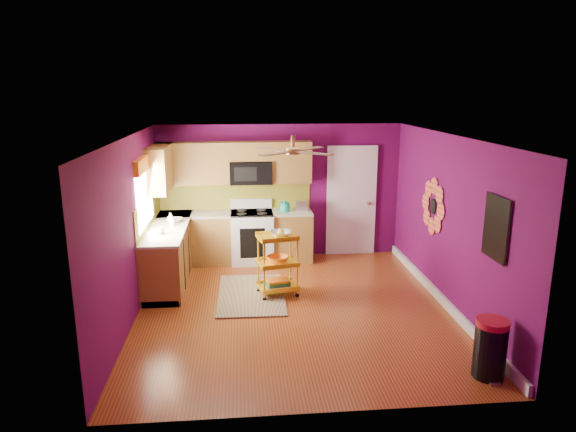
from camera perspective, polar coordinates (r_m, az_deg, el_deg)
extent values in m
plane|color=maroon|center=(7.63, 0.67, -10.23)|extent=(5.00, 5.00, 0.00)
cube|color=#580A4A|center=(9.63, -0.86, 2.75)|extent=(4.50, 0.04, 2.50)
cube|color=#580A4A|center=(4.86, 3.80, -8.83)|extent=(4.50, 0.04, 2.50)
cube|color=#580A4A|center=(7.33, -17.09, -1.50)|extent=(0.04, 5.00, 2.50)
cube|color=#580A4A|center=(7.76, 17.45, -0.68)|extent=(0.04, 5.00, 2.50)
cube|color=silver|center=(6.98, 0.73, 8.82)|extent=(4.50, 5.00, 0.04)
cube|color=white|center=(8.12, 16.64, -8.76)|extent=(0.05, 4.90, 0.14)
cube|color=brown|center=(8.78, -13.07, -4.16)|extent=(0.60, 2.30, 0.90)
cube|color=brown|center=(9.51, -5.82, -2.45)|extent=(2.80, 0.60, 0.90)
cube|color=beige|center=(8.65, -13.24, -1.19)|extent=(0.63, 2.30, 0.04)
cube|color=beige|center=(9.38, -5.89, 0.30)|extent=(2.80, 0.63, 0.04)
cube|color=black|center=(8.91, -12.92, -6.60)|extent=(0.54, 2.30, 0.10)
cube|color=black|center=(9.63, -5.76, -4.73)|extent=(2.80, 0.54, 0.10)
cube|color=white|center=(9.47, -4.00, -2.40)|extent=(0.76, 0.66, 0.92)
cube|color=black|center=(9.35, -4.05, 0.33)|extent=(0.76, 0.62, 0.03)
cube|color=white|center=(9.60, -4.10, 1.39)|extent=(0.76, 0.06, 0.18)
cube|color=black|center=(9.17, -3.95, -3.03)|extent=(0.45, 0.02, 0.55)
cube|color=brown|center=(9.38, -10.56, 5.77)|extent=(1.32, 0.33, 0.75)
cube|color=brown|center=(9.39, 0.37, 6.01)|extent=(0.72, 0.33, 0.75)
cube|color=brown|center=(9.32, -4.19, 7.19)|extent=(0.76, 0.33, 0.34)
cube|color=brown|center=(8.97, -13.99, 5.22)|extent=(0.33, 1.30, 0.75)
cube|color=black|center=(9.34, -4.15, 4.85)|extent=(0.76, 0.38, 0.40)
cube|color=brown|center=(9.61, -5.91, 2.31)|extent=(2.80, 0.01, 0.51)
cube|color=brown|center=(8.63, -15.24, 0.53)|extent=(0.01, 2.30, 0.51)
cube|color=white|center=(8.26, -15.68, 2.45)|extent=(0.03, 1.20, 1.00)
cube|color=orange|center=(8.18, -15.69, 5.68)|extent=(0.08, 1.35, 0.22)
cube|color=white|center=(9.85, 7.02, 1.56)|extent=(0.85, 0.04, 2.05)
cube|color=white|center=(9.83, 7.04, 1.53)|extent=(0.95, 0.02, 2.15)
sphere|color=#BF8C3F|center=(9.87, 8.90, 1.37)|extent=(0.07, 0.07, 0.07)
cylinder|color=black|center=(8.27, 15.80, 1.04)|extent=(0.01, 0.24, 0.24)
cube|color=teal|center=(6.46, 22.18, -1.23)|extent=(0.03, 0.52, 0.72)
cube|color=black|center=(6.45, 22.06, -1.24)|extent=(0.01, 0.56, 0.76)
cylinder|color=#BF8C3F|center=(7.19, 0.55, 8.33)|extent=(0.06, 0.06, 0.16)
cylinder|color=#BF8C3F|center=(7.21, 0.55, 7.22)|extent=(0.20, 0.20, 0.08)
cube|color=#4C2D19|center=(7.50, 2.40, 7.48)|extent=(0.47, 0.47, 0.01)
cube|color=#4C2D19|center=(7.45, -1.74, 7.44)|extent=(0.47, 0.47, 0.01)
cube|color=#4C2D19|center=(6.92, -1.45, 6.93)|extent=(0.47, 0.47, 0.01)
cube|color=#4C2D19|center=(6.97, 2.99, 6.97)|extent=(0.47, 0.47, 0.01)
cube|color=#322110|center=(8.10, -4.10, -8.67)|extent=(1.05, 1.68, 0.02)
cylinder|color=yellow|center=(7.70, -2.67, -6.03)|extent=(0.03, 0.03, 0.91)
cylinder|color=yellow|center=(7.83, 1.06, -5.65)|extent=(0.03, 0.03, 0.91)
cylinder|color=yellow|center=(8.03, -3.32, -5.18)|extent=(0.03, 0.03, 0.91)
cylinder|color=yellow|center=(8.16, 0.26, -4.83)|extent=(0.03, 0.03, 0.91)
sphere|color=black|center=(7.87, -2.63, -9.21)|extent=(0.06, 0.06, 0.06)
sphere|color=black|center=(8.00, 1.04, -8.78)|extent=(0.06, 0.06, 0.06)
sphere|color=black|center=(8.19, -3.27, -8.25)|extent=(0.06, 0.06, 0.06)
sphere|color=black|center=(8.32, 0.26, -7.86)|extent=(0.06, 0.06, 0.06)
cube|color=yellow|center=(7.79, -1.17, -2.41)|extent=(0.66, 0.54, 0.03)
cube|color=yellow|center=(7.92, -1.16, -5.31)|extent=(0.66, 0.54, 0.03)
cube|color=yellow|center=(8.06, -1.15, -7.89)|extent=(0.66, 0.54, 0.03)
imported|color=beige|center=(7.79, -0.80, -1.99)|extent=(0.38, 0.38, 0.08)
sphere|color=yellow|center=(7.78, -0.80, -1.82)|extent=(0.11, 0.11, 0.11)
imported|color=orange|center=(7.90, -1.16, -4.84)|extent=(0.39, 0.39, 0.10)
cube|color=navy|center=(8.04, -1.15, -7.64)|extent=(0.39, 0.32, 0.04)
cube|color=#267233|center=(8.03, -1.15, -7.37)|extent=(0.39, 0.32, 0.04)
cube|color=orange|center=(8.01, -1.15, -7.14)|extent=(0.39, 0.32, 0.03)
cylinder|color=black|center=(6.28, 21.51, -13.81)|extent=(0.39, 0.39, 0.61)
cylinder|color=red|center=(6.13, 21.80, -10.99)|extent=(0.36, 0.36, 0.07)
cube|color=beige|center=(6.28, 22.01, -16.87)|extent=(0.13, 0.07, 0.03)
cylinder|color=#139383|center=(9.38, -0.35, 1.00)|extent=(0.18, 0.18, 0.16)
sphere|color=#139383|center=(9.36, -0.35, 1.60)|extent=(0.06, 0.06, 0.06)
cube|color=beige|center=(9.42, 1.46, 1.12)|extent=(0.22, 0.15, 0.18)
imported|color=#EA3F72|center=(8.61, -12.80, -0.48)|extent=(0.08, 0.08, 0.18)
imported|color=white|center=(8.81, -12.92, -0.19)|extent=(0.13, 0.13, 0.17)
imported|color=white|center=(8.87, -12.43, -0.44)|extent=(0.24, 0.24, 0.06)
imported|color=white|center=(8.17, -14.03, -1.59)|extent=(0.14, 0.14, 0.11)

